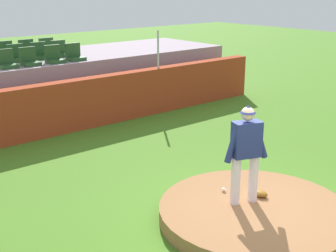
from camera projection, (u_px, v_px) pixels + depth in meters
The scene contains 18 objects.
ground_plane at pixel (254, 220), 8.07m from camera, with size 60.00×60.00×0.00m, color #487B20.
pitchers_mound at pixel (254, 213), 8.03m from camera, with size 3.29×3.29×0.25m, color #9D6A41.
pitcher at pixel (246, 147), 7.86m from camera, with size 0.80×0.40×1.75m.
baseball at pixel (224, 190), 8.56m from camera, with size 0.07×0.07×0.07m, color white.
fielding_glove at pixel (260, 193), 8.36m from camera, with size 0.30×0.20×0.11m, color brown.
brick_barrier at pixel (67, 107), 12.68m from camera, with size 14.14×0.40×1.40m, color #A4371B.
fence_post_right at pixel (158, 49), 14.28m from camera, with size 0.06×0.06×1.14m, color silver.
bleacher_platform at pixel (28, 86), 14.44m from camera, with size 13.74×3.37×1.70m, color gray.
stadium_chair_0 at pixel (6, 62), 12.69m from camera, with size 0.48×0.44×0.50m.
stadium_chair_1 at pixel (29, 60), 13.08m from camera, with size 0.48×0.44×0.50m.
stadium_chair_2 at pixel (54, 57), 13.51m from camera, with size 0.48×0.44×0.50m.
stadium_chair_3 at pixel (75, 55), 13.93m from camera, with size 0.48×0.44×0.50m.
stadium_chair_5 at pixel (17, 56), 13.73m from camera, with size 0.48×0.44×0.50m.
stadium_chair_6 at pixel (40, 54), 14.18m from camera, with size 0.48×0.44×0.50m.
stadium_chair_7 at pixel (60, 52), 14.60m from camera, with size 0.48×0.44×0.50m.
stadium_chair_9 at pixel (6, 53), 14.40m from camera, with size 0.48×0.44×0.50m.
stadium_chair_10 at pixel (28, 51), 14.83m from camera, with size 0.48×0.44×0.50m.
stadium_chair_11 at pixel (48, 49), 15.25m from camera, with size 0.48×0.44×0.50m.
Camera 1 is at (-5.79, -4.58, 3.93)m, focal length 49.97 mm.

